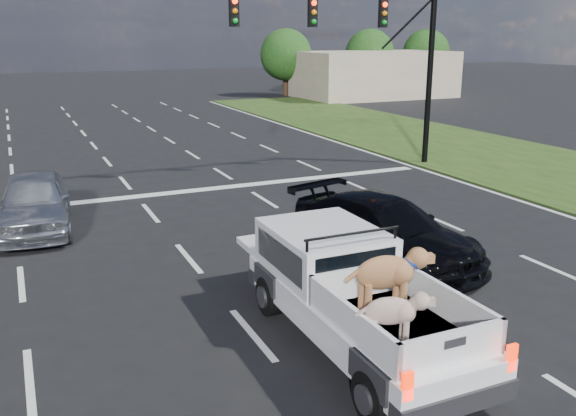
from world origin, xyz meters
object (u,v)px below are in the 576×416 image
traffic_signal (377,39)px  pickup_truck (352,292)px  silver_sedan (34,202)px  black_coupe (385,231)px

traffic_signal → pickup_truck: bearing=-123.6°
silver_sedan → black_coupe: size_ratio=0.89×
pickup_truck → black_coupe: size_ratio=1.03×
pickup_truck → silver_sedan: bearing=117.2°
traffic_signal → silver_sedan: traffic_signal is taller
silver_sedan → traffic_signal: bearing=17.8°
traffic_signal → silver_sedan: bearing=-166.9°
traffic_signal → black_coupe: size_ratio=1.86×
pickup_truck → silver_sedan: pickup_truck is taller
pickup_truck → black_coupe: (2.57, 2.95, -0.18)m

